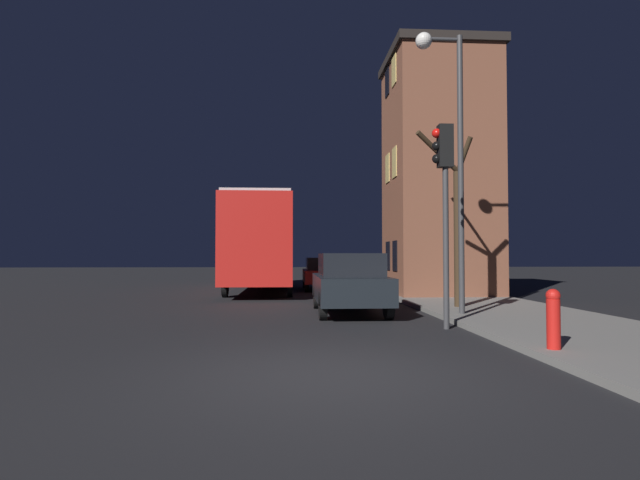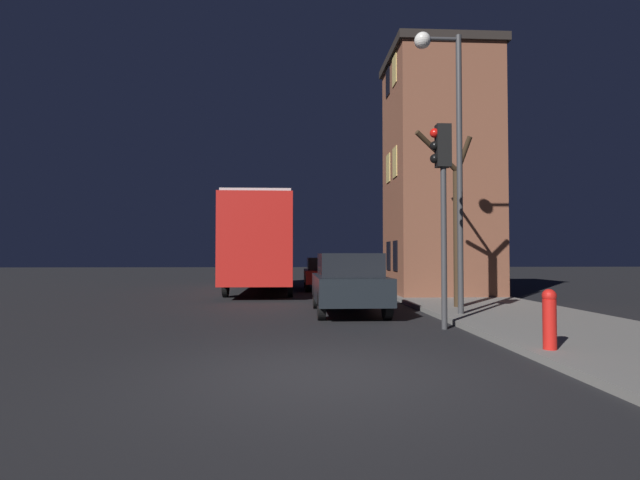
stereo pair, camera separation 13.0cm
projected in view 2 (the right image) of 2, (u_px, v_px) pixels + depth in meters
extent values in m
plane|color=black|center=(323.00, 374.00, 6.42)|extent=(120.00, 120.00, 0.00)
cube|color=brown|center=(440.00, 176.00, 18.82)|extent=(3.64, 3.83, 8.80)
cube|color=black|center=(439.00, 58.00, 18.96)|extent=(3.88, 4.07, 0.30)
cube|color=black|center=(395.00, 256.00, 17.99)|extent=(0.03, 0.70, 1.10)
cube|color=black|center=(388.00, 256.00, 19.26)|extent=(0.03, 0.70, 1.10)
cube|color=#F2D172|center=(395.00, 162.00, 18.10)|extent=(0.03, 0.70, 1.10)
cube|color=#F2D172|center=(388.00, 168.00, 19.37)|extent=(0.03, 0.70, 1.10)
cube|color=#F2D172|center=(394.00, 70.00, 18.21)|extent=(0.03, 0.70, 1.10)
cube|color=black|center=(388.00, 82.00, 19.48)|extent=(0.03, 0.70, 1.10)
cylinder|color=#38383A|center=(460.00, 173.00, 12.19)|extent=(0.14, 0.14, 6.85)
cylinder|color=#38383A|center=(441.00, 39.00, 12.27)|extent=(0.90, 0.09, 0.09)
sphere|color=white|center=(422.00, 40.00, 12.25)|extent=(0.40, 0.40, 0.40)
cylinder|color=#38383A|center=(444.00, 248.00, 10.39)|extent=(0.12, 0.12, 3.38)
cube|color=black|center=(443.00, 146.00, 10.46)|extent=(0.30, 0.24, 0.90)
sphere|color=red|center=(435.00, 133.00, 10.45)|extent=(0.20, 0.20, 0.20)
sphere|color=black|center=(435.00, 146.00, 10.45)|extent=(0.20, 0.20, 0.20)
sphere|color=black|center=(435.00, 159.00, 10.44)|extent=(0.20, 0.20, 0.20)
cylinder|color=#382819|center=(458.00, 239.00, 13.77)|extent=(0.25, 0.25, 3.74)
cylinder|color=#382819|center=(464.00, 154.00, 13.62)|extent=(0.37, 0.62, 0.93)
cylinder|color=#382819|center=(438.00, 152.00, 13.51)|extent=(1.41, 0.75, 1.05)
cylinder|color=#382819|center=(442.00, 157.00, 14.43)|extent=(0.61, 1.30, 1.12)
cube|color=red|center=(264.00, 243.00, 21.82)|extent=(2.55, 10.60, 3.22)
cube|color=black|center=(264.00, 230.00, 21.84)|extent=(2.57, 9.75, 1.16)
cube|color=#B2B2B2|center=(264.00, 205.00, 21.87)|extent=(2.42, 10.07, 0.12)
cylinder|color=black|center=(291.00, 276.00, 25.27)|extent=(0.18, 0.96, 0.96)
cylinder|color=black|center=(244.00, 276.00, 25.15)|extent=(0.18, 0.96, 0.96)
cylinder|color=black|center=(290.00, 284.00, 18.39)|extent=(0.18, 0.96, 0.96)
cylinder|color=black|center=(226.00, 284.00, 18.27)|extent=(0.18, 0.96, 0.96)
cube|color=black|center=(348.00, 288.00, 13.16)|extent=(1.75, 4.05, 0.66)
cube|color=black|center=(349.00, 265.00, 12.97)|extent=(1.54, 2.11, 0.58)
cylinder|color=black|center=(370.00, 296.00, 14.50)|extent=(0.18, 0.68, 0.68)
cylinder|color=black|center=(316.00, 297.00, 14.42)|extent=(0.18, 0.68, 0.68)
cylinder|color=black|center=(387.00, 305.00, 11.87)|extent=(0.18, 0.68, 0.68)
cylinder|color=black|center=(321.00, 306.00, 11.79)|extent=(0.18, 0.68, 0.68)
cube|color=#B21E19|center=(326.00, 276.00, 22.41)|extent=(1.89, 3.99, 0.56)
cube|color=black|center=(326.00, 264.00, 22.23)|extent=(1.67, 2.07, 0.55)
cylinder|color=black|center=(342.00, 281.00, 23.74)|extent=(0.18, 0.67, 0.67)
cylinder|color=black|center=(306.00, 281.00, 23.65)|extent=(0.18, 0.67, 0.67)
cylinder|color=black|center=(348.00, 284.00, 21.16)|extent=(0.18, 0.67, 0.67)
cylinder|color=black|center=(308.00, 284.00, 21.06)|extent=(0.18, 0.67, 0.67)
cylinder|color=red|center=(550.00, 324.00, 7.48)|extent=(0.20, 0.20, 0.75)
sphere|color=red|center=(549.00, 296.00, 7.49)|extent=(0.21, 0.21, 0.21)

